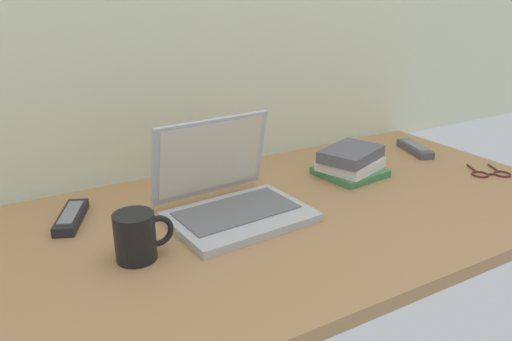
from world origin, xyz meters
The scene contains 7 objects.
desk centered at (0.00, 0.00, 0.01)m, with size 1.60×0.76×0.03m.
laptop centered at (-0.07, 0.06, 0.08)m, with size 0.32×0.29×0.21m.
coffee_mug centered at (-0.32, -0.03, 0.08)m, with size 0.12×0.08×0.10m.
remote_control_near centered at (0.66, 0.17, 0.04)m, with size 0.09×0.17×0.02m.
remote_control_far centered at (-0.40, 0.20, 0.04)m, with size 0.11×0.16×0.02m.
eyeglasses centered at (0.69, -0.09, 0.03)m, with size 0.13×0.13×0.01m.
book_stack centered at (0.34, 0.11, 0.07)m, with size 0.21×0.18×0.08m.
Camera 1 is at (-0.55, -0.88, 0.53)m, focal length 34.78 mm.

